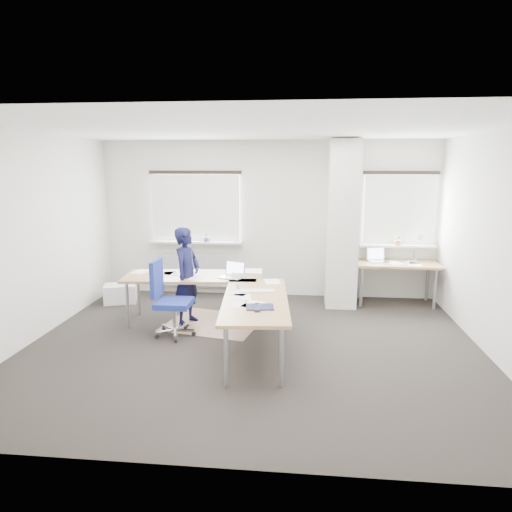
# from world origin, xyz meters

# --- Properties ---
(ground) EXTENTS (6.00, 6.00, 0.00)m
(ground) POSITION_xyz_m (0.00, 0.00, 0.00)
(ground) COLOR black
(ground) RESTS_ON ground
(room_shell) EXTENTS (6.04, 5.04, 2.82)m
(room_shell) POSITION_xyz_m (0.18, 0.45, 1.75)
(room_shell) COLOR beige
(room_shell) RESTS_ON ground
(floor_mat) EXTENTS (1.56, 1.40, 0.01)m
(floor_mat) POSITION_xyz_m (-0.69, 0.84, 0.00)
(floor_mat) COLOR #956C51
(floor_mat) RESTS_ON ground
(white_crate) EXTENTS (0.63, 0.52, 0.32)m
(white_crate) POSITION_xyz_m (-2.52, 1.73, 0.16)
(white_crate) COLOR white
(white_crate) RESTS_ON ground
(desk_main) EXTENTS (2.61, 2.62, 0.96)m
(desk_main) POSITION_xyz_m (-0.44, 0.35, 0.69)
(desk_main) COLOR olive
(desk_main) RESTS_ON ground
(desk_side) EXTENTS (1.41, 0.72, 1.22)m
(desk_side) POSITION_xyz_m (2.25, 2.16, 0.69)
(desk_side) COLOR olive
(desk_side) RESTS_ON ground
(task_chair) EXTENTS (0.59, 0.58, 1.08)m
(task_chair) POSITION_xyz_m (-1.17, 0.28, 0.30)
(task_chair) COLOR navy
(task_chair) RESTS_ON ground
(person) EXTENTS (0.48, 0.61, 1.47)m
(person) POSITION_xyz_m (-1.07, 0.81, 0.74)
(person) COLOR black
(person) RESTS_ON ground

